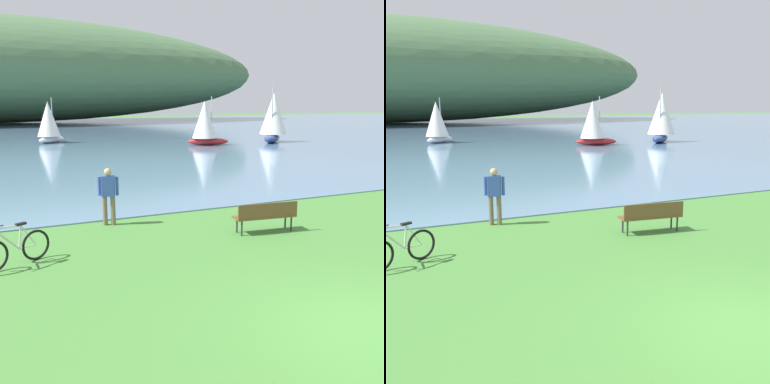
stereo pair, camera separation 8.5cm
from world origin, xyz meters
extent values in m
plane|color=#478438|center=(0.00, 0.00, 0.00)|extent=(200.00, 200.00, 0.00)
cube|color=#5B7F9E|center=(0.00, 48.63, 0.02)|extent=(180.00, 80.00, 0.04)
cube|color=brown|center=(1.60, 5.60, 0.45)|extent=(1.84, 0.69, 0.05)
cube|color=brown|center=(1.57, 5.40, 0.68)|extent=(1.79, 0.25, 0.40)
cylinder|color=#2D2D33|center=(0.86, 5.86, 0.23)|extent=(0.05, 0.05, 0.45)
cylinder|color=#2D2D33|center=(2.38, 5.68, 0.23)|extent=(0.05, 0.05, 0.45)
cylinder|color=#2D2D33|center=(0.82, 5.53, 0.23)|extent=(0.05, 0.05, 0.45)
cylinder|color=#2D2D33|center=(2.34, 5.35, 0.23)|extent=(0.05, 0.05, 0.45)
torus|color=black|center=(-4.53, 5.88, 0.36)|extent=(0.67, 0.38, 0.72)
cylinder|color=silver|center=(-5.16, 5.56, 0.67)|extent=(0.56, 0.32, 0.61)
cylinder|color=silver|center=(-5.12, 5.58, 0.94)|extent=(0.60, 0.34, 0.09)
cylinder|color=silver|center=(-4.87, 5.71, 0.65)|extent=(0.13, 0.10, 0.54)
cylinder|color=silver|center=(-4.71, 5.79, 0.37)|extent=(0.39, 0.22, 0.05)
cylinder|color=silver|center=(-4.68, 5.80, 0.64)|extent=(0.34, 0.19, 0.56)
cube|color=black|center=(-4.83, 5.73, 0.94)|extent=(0.26, 0.20, 0.05)
cylinder|color=#72604C|center=(-2.30, 8.20, 0.44)|extent=(0.14, 0.14, 0.88)
cylinder|color=#72604C|center=(-2.08, 8.12, 0.44)|extent=(0.14, 0.14, 0.88)
cube|color=#334CA5|center=(-2.19, 8.16, 1.18)|extent=(0.43, 0.34, 0.60)
sphere|color=tan|center=(-2.19, 8.16, 1.60)|extent=(0.22, 0.22, 0.22)
cylinder|color=#334CA5|center=(-2.43, 8.25, 1.18)|extent=(0.09, 0.09, 0.56)
cylinder|color=#334CA5|center=(-1.95, 8.07, 1.18)|extent=(0.09, 0.09, 0.56)
ellipsoid|color=navy|center=(17.49, 28.38, 0.39)|extent=(3.57, 3.59, 0.69)
cylinder|color=#B2B2B2|center=(17.28, 28.16, 2.71)|extent=(0.10, 0.10, 3.95)
cone|color=white|center=(17.75, 28.64, 2.51)|extent=(3.32, 3.32, 3.56)
ellipsoid|color=white|center=(0.07, 35.98, 0.32)|extent=(2.93, 2.96, 0.57)
cylinder|color=#B2B2B2|center=(0.25, 36.16, 2.23)|extent=(0.08, 0.08, 3.25)
cone|color=white|center=(-0.14, 35.76, 2.07)|extent=(2.73, 2.73, 2.93)
ellipsoid|color=#B22323|center=(11.33, 28.45, 0.33)|extent=(3.43, 1.99, 0.58)
cylinder|color=#B2B2B2|center=(11.58, 28.37, 2.28)|extent=(0.08, 0.08, 3.31)
cone|color=white|center=(11.04, 28.56, 2.11)|extent=(2.51, 2.51, 2.98)
camera|label=1|loc=(-5.49, -4.90, 3.68)|focal=42.88mm
camera|label=2|loc=(-5.42, -4.93, 3.68)|focal=42.88mm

